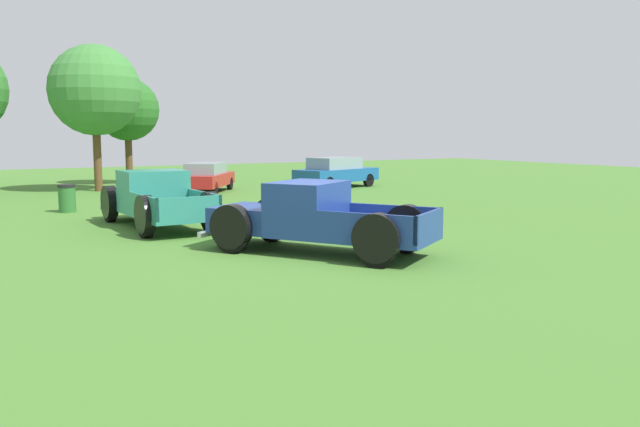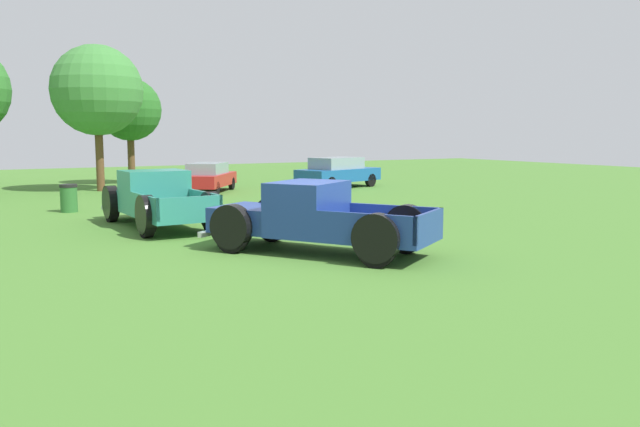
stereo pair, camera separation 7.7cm
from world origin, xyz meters
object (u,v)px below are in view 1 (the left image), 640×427
object	(u,v)px
trash_can	(67,198)
oak_tree_center	(95,91)
pickup_truck_foreground	(305,219)
sedan_distant_b	(336,172)
pickup_truck_behind_left	(153,199)
sedan_distant_a	(206,177)
oak_tree_west	(127,110)

from	to	relation	value
trash_can	oak_tree_center	bearing A→B (deg)	71.80
pickup_truck_foreground	trash_can	xyz separation A→B (m)	(-3.49, 10.55, -0.28)
sedan_distant_b	oak_tree_center	distance (m)	11.85
pickup_truck_foreground	sedan_distant_b	xyz separation A→B (m)	(9.63, 14.53, 0.02)
pickup_truck_behind_left	oak_tree_center	xyz separation A→B (m)	(0.90, 12.43, 3.83)
pickup_truck_foreground	sedan_distant_a	world-z (taller)	pickup_truck_foreground
oak_tree_center	sedan_distant_a	bearing A→B (deg)	-35.99
pickup_truck_foreground	trash_can	size ratio (longest dim) A/B	5.68
sedan_distant_a	sedan_distant_b	xyz separation A→B (m)	(6.40, -0.80, 0.08)
pickup_truck_foreground	pickup_truck_behind_left	size ratio (longest dim) A/B	1.01
sedan_distant_b	trash_can	xyz separation A→B (m)	(-13.12, -3.99, -0.30)
trash_can	oak_tree_center	world-z (taller)	oak_tree_center
trash_can	oak_tree_center	distance (m)	9.19
pickup_truck_foreground	oak_tree_center	bearing A→B (deg)	92.87
oak_tree_west	pickup_truck_foreground	bearing A→B (deg)	-93.51
pickup_truck_behind_left	trash_can	bearing A→B (deg)	109.80
pickup_truck_behind_left	sedan_distant_a	size ratio (longest dim) A/B	1.27
pickup_truck_behind_left	oak_tree_west	distance (m)	16.49
oak_tree_west	sedan_distant_b	bearing A→B (deg)	-41.25
sedan_distant_a	oak_tree_west	bearing A→B (deg)	106.31
sedan_distant_b	trash_can	bearing A→B (deg)	-163.10
sedan_distant_a	trash_can	xyz separation A→B (m)	(-6.72, -4.79, -0.22)
pickup_truck_behind_left	trash_can	size ratio (longest dim) A/B	5.64
pickup_truck_foreground	sedan_distant_a	bearing A→B (deg)	78.10
oak_tree_west	trash_can	bearing A→B (deg)	-113.20
pickup_truck_behind_left	sedan_distant_b	distance (m)	14.33
pickup_truck_foreground	oak_tree_center	distance (m)	18.77
pickup_truck_behind_left	trash_can	distance (m)	4.92
pickup_truck_behind_left	oak_tree_west	world-z (taller)	oak_tree_west
pickup_truck_behind_left	pickup_truck_foreground	bearing A→B (deg)	-72.91
pickup_truck_behind_left	oak_tree_center	world-z (taller)	oak_tree_center
oak_tree_west	oak_tree_center	xyz separation A→B (m)	(-2.26, -3.45, 0.73)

